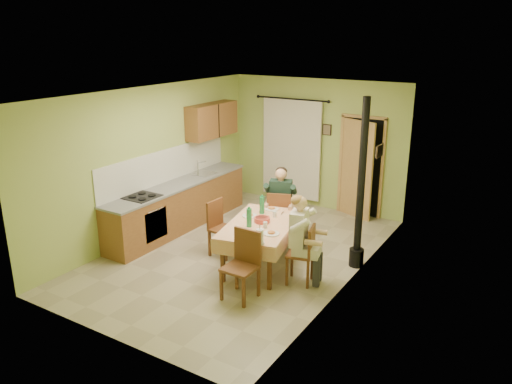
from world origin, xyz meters
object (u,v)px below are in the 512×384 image
Objects in this scene: dining_table at (261,245)px; man_far at (280,197)px; man_right at (301,230)px; chair_right at (301,265)px; chair_left at (223,239)px; stove_flue at (360,208)px; chair_near at (241,280)px; chair_far at (280,227)px.

man_far is (-0.22, 1.04, 0.50)m from dining_table.
man_right reaches higher than dining_table.
dining_table is at bearing 63.93° from chair_right.
stove_flue is at bearing 113.61° from chair_left.
stove_flue reaches higher than chair_left.
chair_near is 0.36× the size of stove_flue.
chair_left is 1.30m from man_far.
stove_flue is (1.56, -0.20, 0.73)m from chair_far.
dining_table is 1.90× the size of chair_far.
chair_far is 1.02× the size of chair_left.
man_right is 0.50× the size of stove_flue.
dining_table is 1.10m from chair_near.
chair_far is at bearing 26.57° from chair_right.
chair_near is at bearing -87.00° from dining_table.
stove_flue is at bearing -28.83° from man_far.
chair_right is 0.68× the size of man_far.
chair_far is (-0.21, 1.03, -0.09)m from dining_table.
man_right is at bearing -71.03° from man_far.
dining_table is 0.84m from chair_right.
man_right reaches higher than chair_near.
man_right is (1.03, -1.22, 0.00)m from man_far.
dining_table is 0.97m from man_right.
chair_far reaches higher than chair_left.
chair_left is at bearing 68.69° from chair_right.
dining_table is 1.87× the size of chair_near.
chair_near reaches higher than chair_right.
chair_left is 0.35× the size of stove_flue.
dining_table is at bearing 90.87° from chair_left.
man_far reaches higher than chair_left.
chair_right is 1.35m from stove_flue.
chair_far is 0.36× the size of stove_flue.
man_right is at bearing -70.86° from chair_far.
stove_flue is at bearing -118.37° from chair_near.
chair_right is at bearing -24.43° from dining_table.
chair_near is (0.29, -1.05, -0.09)m from dining_table.
chair_far is at bearing -90.00° from man_far.
chair_right is at bearing -90.00° from man_right.
chair_left is at bearing -140.73° from chair_far.
man_far is at bearing 90.00° from chair_far.
chair_near is (0.50, -2.09, 0.00)m from chair_far.
chair_left is at bearing 68.52° from man_right.
man_far is 1.00× the size of man_right.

